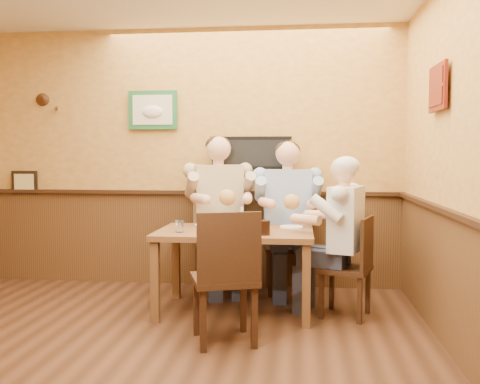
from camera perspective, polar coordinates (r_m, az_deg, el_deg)
The scene contains 17 objects.
room at distance 3.68m, azimuth -13.92°, elevation 7.85°, with size 5.02×5.03×2.81m.
dining_table at distance 4.87m, azimuth -0.52°, elevation -5.15°, with size 1.40×0.90×0.75m.
chair_back_left at distance 5.67m, azimuth -2.34°, elevation -5.35°, with size 0.47×0.47×1.02m, color #361F11, non-canonical shape.
chair_back_right at distance 5.59m, azimuth 5.04°, elevation -5.69°, with size 0.46×0.46×0.99m, color #361F11, non-canonical shape.
chair_right_end at distance 4.85m, azimuth 11.18°, elevation -7.81°, with size 0.41×0.41×0.89m, color #361F11, non-canonical shape.
chair_near_side at distance 4.12m, azimuth -1.70°, elevation -8.94°, with size 0.47×0.47×1.02m, color #361F11, non-canonical shape.
diner_tan_shirt at distance 5.64m, azimuth -2.35°, elevation -3.15°, with size 0.67×0.67×1.46m, color #CDB78D, non-canonical shape.
diner_blue_polo at distance 5.56m, azimuth 5.05°, elevation -3.54°, with size 0.65×0.65×1.41m, color #8CA4D2, non-canonical shape.
diner_white_elder at distance 4.82m, azimuth 11.21°, elevation -5.59°, with size 0.59×0.59×1.27m, color silver, non-canonical shape.
water_glass_left at distance 4.75m, azimuth -6.49°, elevation -3.61°, with size 0.07×0.07×0.11m, color white.
water_glass_mid at distance 4.56m, azimuth 1.54°, elevation -3.83°, with size 0.08×0.08×0.12m, color white.
cola_tumbler at distance 4.56m, azimuth 2.64°, elevation -3.83°, with size 0.09×0.09×0.12m, color black.
hot_sauce_bottle at distance 4.78m, azimuth 0.20°, elevation -3.03°, with size 0.05×0.05×0.19m, color #BA3913.
salt_shaker at distance 4.98m, azimuth -3.58°, elevation -3.40°, with size 0.03×0.03×0.08m, color white.
pepper_shaker at distance 4.78m, azimuth -0.40°, elevation -3.64°, with size 0.04×0.04×0.09m, color black.
plate_far_left at distance 5.13m, azimuth -3.51°, elevation -3.55°, with size 0.24×0.24×0.02m, color silver.
plate_far_right at distance 5.04m, azimuth 5.50°, elevation -3.71°, with size 0.22×0.22×0.01m, color white.
Camera 1 is at (1.41, -3.27, 1.43)m, focal length 40.00 mm.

